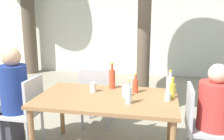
{
  "coord_description": "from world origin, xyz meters",
  "views": [
    {
      "loc": [
        0.6,
        -2.66,
        1.65
      ],
      "look_at": [
        0.0,
        0.3,
        0.98
      ],
      "focal_mm": 40.0,
      "sensor_mm": 36.0,
      "label": 1
    }
  ],
  "objects_px": {
    "person_seated_0": "(9,102)",
    "person_seated_1": "(222,123)",
    "water_bottle_1": "(170,85)",
    "soda_bottle_2": "(135,85)",
    "drinking_glass_2": "(168,97)",
    "soda_bottle_4": "(112,78)",
    "dining_table_front": "(107,103)",
    "patio_chair_0": "(26,108)",
    "drinking_glass_0": "(125,91)",
    "patio_chair_1": "(199,122)",
    "patio_chair_2": "(96,94)",
    "oil_cruet_0": "(172,90)",
    "water_bottle_3": "(129,95)",
    "drinking_glass_1": "(93,87)"
  },
  "relations": [
    {
      "from": "person_seated_0",
      "to": "person_seated_1",
      "type": "xyz_separation_m",
      "value": [
        2.53,
        -0.0,
        -0.05
      ]
    },
    {
      "from": "person_seated_0",
      "to": "water_bottle_1",
      "type": "bearing_deg",
      "value": 97.3
    },
    {
      "from": "soda_bottle_2",
      "to": "drinking_glass_2",
      "type": "distance_m",
      "value": 0.44
    },
    {
      "from": "soda_bottle_4",
      "to": "drinking_glass_2",
      "type": "relative_size",
      "value": 3.53
    },
    {
      "from": "dining_table_front",
      "to": "soda_bottle_4",
      "type": "height_order",
      "value": "soda_bottle_4"
    },
    {
      "from": "patio_chair_0",
      "to": "person_seated_1",
      "type": "height_order",
      "value": "person_seated_1"
    },
    {
      "from": "drinking_glass_0",
      "to": "patio_chair_1",
      "type": "bearing_deg",
      "value": -3.76
    },
    {
      "from": "person_seated_0",
      "to": "soda_bottle_2",
      "type": "xyz_separation_m",
      "value": [
        1.56,
        0.22,
        0.25
      ]
    },
    {
      "from": "drinking_glass_0",
      "to": "drinking_glass_2",
      "type": "bearing_deg",
      "value": -6.4
    },
    {
      "from": "water_bottle_1",
      "to": "soda_bottle_2",
      "type": "bearing_deg",
      "value": -175.95
    },
    {
      "from": "patio_chair_2",
      "to": "person_seated_1",
      "type": "distance_m",
      "value": 1.74
    },
    {
      "from": "patio_chair_1",
      "to": "drinking_glass_2",
      "type": "distance_m",
      "value": 0.44
    },
    {
      "from": "patio_chair_2",
      "to": "person_seated_1",
      "type": "xyz_separation_m",
      "value": [
        1.59,
        -0.71,
        0.01
      ]
    },
    {
      "from": "oil_cruet_0",
      "to": "drinking_glass_2",
      "type": "xyz_separation_m",
      "value": [
        -0.05,
        -0.09,
        -0.05
      ]
    },
    {
      "from": "water_bottle_1",
      "to": "water_bottle_3",
      "type": "relative_size",
      "value": 1.13
    },
    {
      "from": "patio_chair_2",
      "to": "drinking_glass_1",
      "type": "height_order",
      "value": "patio_chair_2"
    },
    {
      "from": "water_bottle_3",
      "to": "soda_bottle_4",
      "type": "xyz_separation_m",
      "value": [
        -0.28,
        0.52,
        0.03
      ]
    },
    {
      "from": "soda_bottle_2",
      "to": "drinking_glass_1",
      "type": "distance_m",
      "value": 0.51
    },
    {
      "from": "patio_chair_1",
      "to": "drinking_glass_1",
      "type": "relative_size",
      "value": 7.83
    },
    {
      "from": "patio_chair_1",
      "to": "patio_chair_2",
      "type": "distance_m",
      "value": 1.52
    },
    {
      "from": "patio_chair_2",
      "to": "water_bottle_1",
      "type": "relative_size",
      "value": 3.15
    },
    {
      "from": "patio_chair_2",
      "to": "drinking_glass_2",
      "type": "height_order",
      "value": "patio_chair_2"
    },
    {
      "from": "patio_chair_2",
      "to": "person_seated_1",
      "type": "bearing_deg",
      "value": 155.96
    },
    {
      "from": "dining_table_front",
      "to": "oil_cruet_0",
      "type": "bearing_deg",
      "value": 7.4
    },
    {
      "from": "person_seated_0",
      "to": "drinking_glass_1",
      "type": "distance_m",
      "value": 1.09
    },
    {
      "from": "person_seated_0",
      "to": "water_bottle_1",
      "type": "distance_m",
      "value": 2.0
    },
    {
      "from": "drinking_glass_1",
      "to": "dining_table_front",
      "type": "bearing_deg",
      "value": -36.47
    },
    {
      "from": "oil_cruet_0",
      "to": "drinking_glass_1",
      "type": "relative_size",
      "value": 2.07
    },
    {
      "from": "drinking_glass_0",
      "to": "patio_chair_2",
      "type": "bearing_deg",
      "value": 128.67
    },
    {
      "from": "water_bottle_3",
      "to": "drinking_glass_2",
      "type": "bearing_deg",
      "value": 23.0
    },
    {
      "from": "patio_chair_1",
      "to": "water_bottle_3",
      "type": "relative_size",
      "value": 3.56
    },
    {
      "from": "patio_chair_1",
      "to": "oil_cruet_0",
      "type": "distance_m",
      "value": 0.44
    },
    {
      "from": "drinking_glass_2",
      "to": "drinking_glass_0",
      "type": "bearing_deg",
      "value": 173.6
    },
    {
      "from": "person_seated_1",
      "to": "drinking_glass_1",
      "type": "relative_size",
      "value": 10.02
    },
    {
      "from": "patio_chair_0",
      "to": "soda_bottle_4",
      "type": "xyz_separation_m",
      "value": [
        1.02,
        0.35,
        0.35
      ]
    },
    {
      "from": "dining_table_front",
      "to": "soda_bottle_2",
      "type": "xyz_separation_m",
      "value": [
        0.3,
        0.22,
        0.16
      ]
    },
    {
      "from": "drinking_glass_2",
      "to": "patio_chair_2",
      "type": "bearing_deg",
      "value": 144.78
    },
    {
      "from": "patio_chair_2",
      "to": "drinking_glass_1",
      "type": "bearing_deg",
      "value": 101.75
    },
    {
      "from": "water_bottle_1",
      "to": "patio_chair_2",
      "type": "bearing_deg",
      "value": 156.07
    },
    {
      "from": "dining_table_front",
      "to": "water_bottle_3",
      "type": "relative_size",
      "value": 6.25
    },
    {
      "from": "patio_chair_0",
      "to": "patio_chair_2",
      "type": "distance_m",
      "value": 1.0
    },
    {
      "from": "oil_cruet_0",
      "to": "water_bottle_3",
      "type": "distance_m",
      "value": 0.53
    },
    {
      "from": "person_seated_0",
      "to": "drinking_glass_1",
      "type": "height_order",
      "value": "person_seated_0"
    },
    {
      "from": "oil_cruet_0",
      "to": "patio_chair_0",
      "type": "bearing_deg",
      "value": -176.91
    },
    {
      "from": "water_bottle_1",
      "to": "soda_bottle_2",
      "type": "relative_size",
      "value": 1.22
    },
    {
      "from": "patio_chair_1",
      "to": "drinking_glass_0",
      "type": "distance_m",
      "value": 0.87
    },
    {
      "from": "water_bottle_3",
      "to": "water_bottle_1",
      "type": "bearing_deg",
      "value": 44.4
    },
    {
      "from": "patio_chair_1",
      "to": "soda_bottle_2",
      "type": "height_order",
      "value": "soda_bottle_2"
    },
    {
      "from": "soda_bottle_2",
      "to": "drinking_glass_1",
      "type": "xyz_separation_m",
      "value": [
        -0.51,
        -0.07,
        -0.03
      ]
    },
    {
      "from": "soda_bottle_2",
      "to": "soda_bottle_4",
      "type": "height_order",
      "value": "soda_bottle_4"
    }
  ]
}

